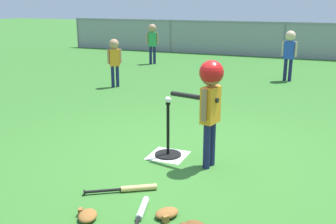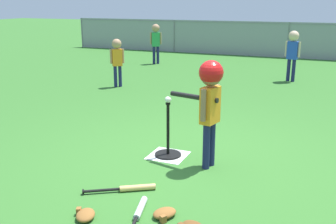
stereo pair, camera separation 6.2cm
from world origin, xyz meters
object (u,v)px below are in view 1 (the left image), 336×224
at_px(baseball_on_tee, 168,100).
at_px(batter_child, 210,92).
at_px(batting_tee, 168,147).
at_px(spare_bat_wood, 131,188).
at_px(glove_near_bats, 167,213).
at_px(spare_bat_silver, 141,212).
at_px(fielder_near_right, 152,38).
at_px(glove_outfield_drop, 87,215).
at_px(fielder_near_left, 289,49).
at_px(fielder_deep_center, 114,56).

relative_size(baseball_on_tee, batter_child, 0.06).
relative_size(batting_tee, spare_bat_wood, 1.05).
distance_m(batter_child, glove_near_bats, 1.45).
bearing_deg(batting_tee, batter_child, -12.67).
relative_size(spare_bat_silver, spare_bat_wood, 1.07).
distance_m(batting_tee, batter_child, 0.94).
distance_m(baseball_on_tee, spare_bat_silver, 1.56).
xyz_separation_m(fielder_near_right, glove_near_bats, (3.66, -7.82, -0.71)).
xyz_separation_m(glove_near_bats, glove_outfield_drop, (-0.62, -0.29, 0.00)).
distance_m(glove_near_bats, glove_outfield_drop, 0.68).
xyz_separation_m(baseball_on_tee, glove_outfield_drop, (-0.10, -1.60, -0.66)).
xyz_separation_m(fielder_near_left, spare_bat_wood, (-0.83, -6.31, -0.72)).
height_order(fielder_deep_center, fielder_near_right, fielder_near_right).
bearing_deg(baseball_on_tee, glove_outfield_drop, -93.51).
bearing_deg(glove_outfield_drop, spare_bat_wood, 79.21).
bearing_deg(batting_tee, fielder_near_left, 80.98).
bearing_deg(baseball_on_tee, fielder_deep_center, 128.30).
bearing_deg(baseball_on_tee, fielder_near_left, 80.98).
distance_m(batting_tee, baseball_on_tee, 0.60).
height_order(batting_tee, spare_bat_wood, batting_tee).
relative_size(fielder_deep_center, fielder_near_right, 0.89).
bearing_deg(baseball_on_tee, batting_tee, 172.87).
bearing_deg(glove_outfield_drop, batting_tee, 86.49).
bearing_deg(spare_bat_wood, glove_near_bats, -31.76).
bearing_deg(spare_bat_wood, spare_bat_silver, -52.66).
bearing_deg(fielder_near_right, batting_tee, -64.23).
bearing_deg(batting_tee, glove_near_bats, -68.31).
bearing_deg(baseball_on_tee, spare_bat_wood, -89.06).
xyz_separation_m(batter_child, glove_near_bats, (-0.02, -1.19, -0.83)).
height_order(fielder_deep_center, glove_near_bats, fielder_deep_center).
bearing_deg(glove_near_bats, fielder_near_right, 115.10).
bearing_deg(spare_bat_silver, fielder_near_left, 85.36).
distance_m(batter_child, spare_bat_wood, 1.32).
height_order(fielder_deep_center, spare_bat_silver, fielder_deep_center).
height_order(fielder_near_right, spare_bat_wood, fielder_near_right).
relative_size(batting_tee, fielder_near_right, 0.57).
xyz_separation_m(batter_child, fielder_near_left, (0.30, 5.43, -0.12)).
xyz_separation_m(batting_tee, fielder_deep_center, (-2.55, 3.23, 0.56)).
relative_size(fielder_near_left, spare_bat_silver, 1.71).
height_order(batting_tee, fielder_deep_center, fielder_deep_center).
bearing_deg(spare_bat_silver, glove_near_bats, 15.68).
relative_size(baseball_on_tee, glove_near_bats, 0.27).
distance_m(batting_tee, fielder_near_right, 7.25).
distance_m(fielder_deep_center, fielder_near_left, 3.98).
bearing_deg(fielder_deep_center, baseball_on_tee, -51.70).
xyz_separation_m(batter_child, glove_outfield_drop, (-0.64, -1.48, -0.83)).
relative_size(batter_child, fielder_near_left, 1.04).
bearing_deg(fielder_deep_center, batter_child, -47.31).
height_order(spare_bat_silver, glove_near_bats, glove_near_bats).
xyz_separation_m(baseball_on_tee, fielder_deep_center, (-2.55, 3.23, -0.03)).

